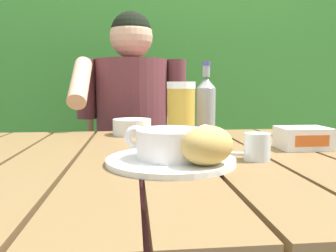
{
  "coord_description": "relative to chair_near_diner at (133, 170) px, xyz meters",
  "views": [
    {
      "loc": [
        -0.09,
        -0.8,
        0.93
      ],
      "look_at": [
        -0.0,
        0.03,
        0.83
      ],
      "focal_mm": 36.43,
      "sensor_mm": 36.0,
      "label": 1
    }
  ],
  "objects": [
    {
      "name": "chair_near_diner",
      "position": [
        0.0,
        0.0,
        0.0
      ],
      "size": [
        0.49,
        0.46,
        1.05
      ],
      "color": "brown",
      "rests_on": "ground_plane"
    },
    {
      "name": "beer_bottle",
      "position": [
        0.23,
        -0.67,
        0.36
      ],
      "size": [
        0.06,
        0.06,
        0.24
      ],
      "color": "gray",
      "rests_on": "dining_table"
    },
    {
      "name": "soup_bowl",
      "position": [
        0.09,
        -0.98,
        0.31
      ],
      "size": [
        0.2,
        0.15,
        0.07
      ],
      "color": "white",
      "rests_on": "serving_plate"
    },
    {
      "name": "serving_plate",
      "position": [
        0.09,
        -0.98,
        0.27
      ],
      "size": [
        0.28,
        0.28,
        0.01
      ],
      "color": "white",
      "rests_on": "dining_table"
    },
    {
      "name": "bread_roll",
      "position": [
        0.15,
        -1.06,
        0.31
      ],
      "size": [
        0.14,
        0.13,
        0.08
      ],
      "color": "tan",
      "rests_on": "serving_plate"
    },
    {
      "name": "hedge_backdrop",
      "position": [
        0.07,
        0.74,
        0.54
      ],
      "size": [
        3.44,
        0.83,
        2.6
      ],
      "color": "#3B832F",
      "rests_on": "ground_plane"
    },
    {
      "name": "person_eating",
      "position": [
        -0.0,
        -0.2,
        0.23
      ],
      "size": [
        0.48,
        0.47,
        1.26
      ],
      "color": "brown",
      "rests_on": "ground_plane"
    },
    {
      "name": "butter_tub",
      "position": [
        0.46,
        -0.85,
        0.29
      ],
      "size": [
        0.13,
        0.1,
        0.06
      ],
      "color": "white",
      "rests_on": "dining_table"
    },
    {
      "name": "water_glass_small",
      "position": [
        0.28,
        -0.97,
        0.29
      ],
      "size": [
        0.06,
        0.06,
        0.06
      ],
      "color": "silver",
      "rests_on": "dining_table"
    },
    {
      "name": "table_knife",
      "position": [
        0.22,
        -0.9,
        0.26
      ],
      "size": [
        0.17,
        0.06,
        0.01
      ],
      "color": "silver",
      "rests_on": "dining_table"
    },
    {
      "name": "diner_bowl",
      "position": [
        -0.0,
        -0.54,
        0.29
      ],
      "size": [
        0.13,
        0.13,
        0.05
      ],
      "color": "white",
      "rests_on": "dining_table"
    },
    {
      "name": "beer_glass",
      "position": [
        0.14,
        -0.73,
        0.35
      ],
      "size": [
        0.08,
        0.08,
        0.18
      ],
      "color": "gold",
      "rests_on": "dining_table"
    },
    {
      "name": "dining_table",
      "position": [
        0.09,
        -0.91,
        0.17
      ],
      "size": [
        1.34,
        0.93,
        0.76
      ],
      "color": "brown",
      "rests_on": "ground_plane"
    }
  ]
}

